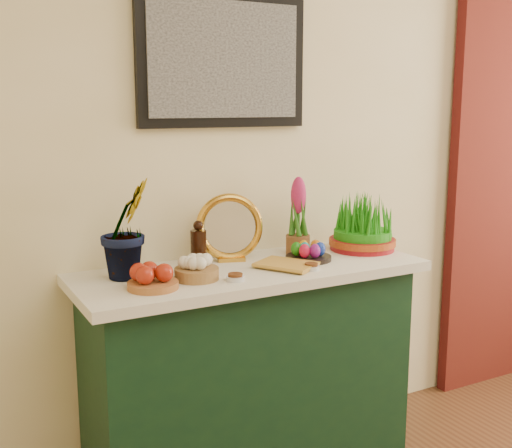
% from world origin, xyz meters
% --- Properties ---
extents(sideboard, '(1.30, 0.45, 0.85)m').
position_xyz_m(sideboard, '(-0.47, 2.00, 0.42)').
color(sideboard, '#123219').
rests_on(sideboard, ground).
extents(tablecloth, '(1.40, 0.55, 0.04)m').
position_xyz_m(tablecloth, '(-0.47, 2.00, 0.87)').
color(tablecloth, silver).
rests_on(tablecloth, sideboard).
extents(hyacinth_green, '(0.31, 0.30, 0.49)m').
position_xyz_m(hyacinth_green, '(-0.95, 2.08, 1.14)').
color(hyacinth_green, '#2B6C1B').
rests_on(hyacinth_green, tablecloth).
extents(apple_bowl, '(0.23, 0.23, 0.09)m').
position_xyz_m(apple_bowl, '(-0.92, 1.89, 0.93)').
color(apple_bowl, '#A3602F').
rests_on(apple_bowl, tablecloth).
extents(garlic_basket, '(0.22, 0.22, 0.09)m').
position_xyz_m(garlic_basket, '(-0.73, 1.93, 0.93)').
color(garlic_basket, '#A87943').
rests_on(garlic_basket, tablecloth).
extents(vinegar_cruet, '(0.06, 0.06, 0.19)m').
position_xyz_m(vinegar_cruet, '(-0.65, 2.11, 0.97)').
color(vinegar_cruet, black).
rests_on(vinegar_cruet, tablecloth).
extents(mirror, '(0.28, 0.14, 0.28)m').
position_xyz_m(mirror, '(-0.50, 2.14, 1.02)').
color(mirror, gold).
rests_on(mirror, tablecloth).
extents(book, '(0.24, 0.26, 0.03)m').
position_xyz_m(book, '(-0.43, 1.88, 0.90)').
color(book, gold).
rests_on(book, tablecloth).
extents(spice_dish_left, '(0.07, 0.07, 0.03)m').
position_xyz_m(spice_dish_left, '(-0.62, 1.85, 0.90)').
color(spice_dish_left, silver).
rests_on(spice_dish_left, tablecloth).
extents(spice_dish_right, '(0.06, 0.06, 0.03)m').
position_xyz_m(spice_dish_right, '(-0.29, 1.85, 0.90)').
color(spice_dish_right, silver).
rests_on(spice_dish_right, tablecloth).
extents(egg_plate, '(0.19, 0.19, 0.08)m').
position_xyz_m(egg_plate, '(-0.21, 1.98, 0.92)').
color(egg_plate, black).
rests_on(egg_plate, tablecloth).
extents(hyacinth_pink, '(0.10, 0.10, 0.33)m').
position_xyz_m(hyacinth_pink, '(-0.19, 2.10, 1.04)').
color(hyacinth_pink, brown).
rests_on(hyacinth_pink, tablecloth).
extents(wheatgrass_sabzeh, '(0.29, 0.29, 0.24)m').
position_xyz_m(wheatgrass_sabzeh, '(0.10, 2.03, 0.99)').
color(wheatgrass_sabzeh, maroon).
rests_on(wheatgrass_sabzeh, tablecloth).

